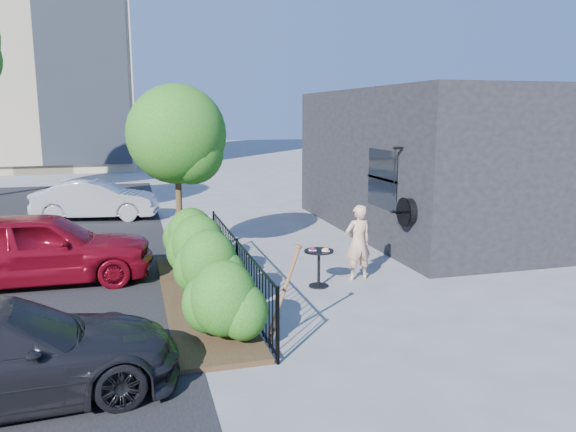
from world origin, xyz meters
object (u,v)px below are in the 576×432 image
object	(u,v)px
car_silver	(96,200)
shovel	(282,300)
cafe_table	(319,262)
woman	(358,242)
car_red	(41,247)
patio_tree	(180,140)

from	to	relation	value
car_silver	shovel	bearing A→B (deg)	-154.03
cafe_table	shovel	bearing A→B (deg)	-119.77
woman	car_red	world-z (taller)	woman
patio_tree	cafe_table	bearing A→B (deg)	-47.78
car_silver	cafe_table	bearing A→B (deg)	-142.15
patio_tree	cafe_table	world-z (taller)	patio_tree
patio_tree	car_silver	world-z (taller)	patio_tree
woman	shovel	xyz separation A→B (m)	(-2.32, -2.70, -0.11)
patio_tree	woman	distance (m)	4.52
car_red	shovel	bearing A→B (deg)	-136.74
patio_tree	car_red	distance (m)	3.63
cafe_table	shovel	size ratio (longest dim) A/B	0.51
car_red	car_silver	world-z (taller)	car_red
woman	car_red	distance (m)	6.34
shovel	car_red	size ratio (longest dim) A/B	0.35
cafe_table	car_red	world-z (taller)	car_red
patio_tree	shovel	distance (m)	5.57
car_red	car_silver	size ratio (longest dim) A/B	1.13
shovel	car_silver	size ratio (longest dim) A/B	0.40
cafe_table	patio_tree	bearing A→B (deg)	132.22
cafe_table	woman	xyz separation A→B (m)	(0.92, 0.26, 0.27)
shovel	car_red	world-z (taller)	shovel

